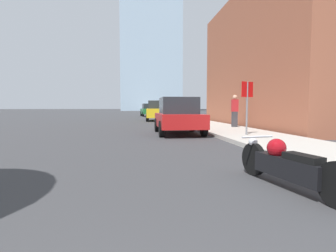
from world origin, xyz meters
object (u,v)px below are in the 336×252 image
parked_car_red (178,116)px  pedestrian (235,110)px  parked_car_green (149,110)px  parked_car_yellow (157,111)px  stop_sign (247,99)px  motorcycle (286,165)px

parked_car_red → pedestrian: pedestrian is taller
parked_car_green → pedestrian: 22.80m
parked_car_red → parked_car_yellow: (0.05, 11.95, 0.06)m
parked_car_green → stop_sign: bearing=-89.1°
parked_car_red → stop_sign: stop_sign is taller
pedestrian → parked_car_red: bearing=-150.8°
motorcycle → pedestrian: (3.26, 10.24, 0.70)m
motorcycle → parked_car_red: bearing=81.5°
parked_car_green → parked_car_yellow: bearing=-94.0°
parked_car_green → stop_sign: stop_sign is taller
parked_car_yellow → stop_sign: size_ratio=1.99×
motorcycle → pedestrian: size_ratio=1.27×
parked_car_yellow → pedestrian: pedestrian is taller
motorcycle → parked_car_green: (-0.24, 32.76, 0.50)m
parked_car_red → parked_car_green: 24.49m
motorcycle → parked_car_yellow: (-0.20, 20.22, 0.54)m
motorcycle → stop_sign: 6.67m
parked_car_red → stop_sign: size_ratio=1.87×
pedestrian → parked_car_yellow: bearing=109.1°
parked_car_yellow → parked_car_red: bearing=-86.0°
parked_car_red → parked_car_yellow: 11.95m
parked_car_green → pedestrian: bearing=-85.4°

